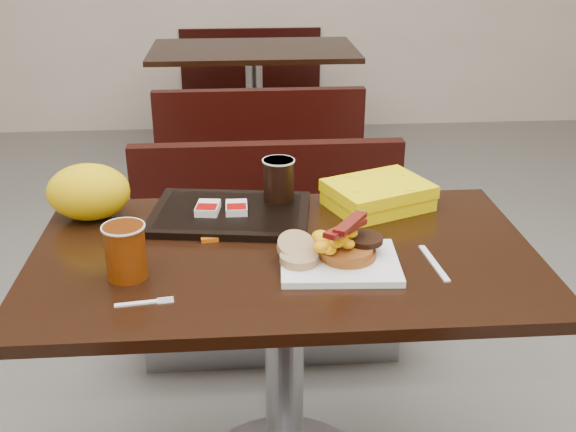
{
  "coord_description": "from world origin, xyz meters",
  "views": [
    {
      "loc": [
        -0.1,
        -1.45,
        1.5
      ],
      "look_at": [
        0.01,
        0.05,
        0.82
      ],
      "focal_mm": 42.64,
      "sensor_mm": 36.0,
      "label": 1
    }
  ],
  "objects": [
    {
      "name": "coffee_cup_near",
      "position": [
        -0.35,
        -0.1,
        0.81
      ],
      "size": [
        0.09,
        0.09,
        0.12
      ],
      "primitive_type": "cylinder",
      "rotation": [
        0.0,
        0.0,
        -0.08
      ],
      "color": "#9A3905",
      "rests_on": "table_near"
    },
    {
      "name": "knife",
      "position": [
        0.34,
        -0.09,
        0.75
      ],
      "size": [
        0.03,
        0.17,
        0.0
      ],
      "primitive_type": "cube",
      "rotation": [
        0.0,
        0.0,
        -1.49
      ],
      "color": "white",
      "rests_on": "table_near"
    },
    {
      "name": "bacon_strips",
      "position": [
        0.13,
        -0.09,
        0.85
      ],
      "size": [
        0.15,
        0.17,
        0.01
      ],
      "primitive_type": null,
      "rotation": [
        0.0,
        0.0,
        0.93
      ],
      "color": "#4C0506",
      "rests_on": "scrambled_eggs"
    },
    {
      "name": "muffin_top",
      "position": [
        0.02,
        -0.05,
        0.79
      ],
      "size": [
        0.11,
        0.11,
        0.05
      ],
      "primitive_type": "cylinder",
      "rotation": [
        0.38,
        0.0,
        0.28
      ],
      "color": "tan",
      "rests_on": "platter"
    },
    {
      "name": "hashbrown_sleeve_right",
      "position": [
        -0.11,
        0.2,
        0.78
      ],
      "size": [
        0.06,
        0.08,
        0.02
      ],
      "primitive_type": "cube",
      "rotation": [
        0.0,
        0.0,
        0.0
      ],
      "color": "silver",
      "rests_on": "tray"
    },
    {
      "name": "bench_far_n",
      "position": [
        0.0,
        3.3,
        0.36
      ],
      "size": [
        1.0,
        0.46,
        0.72
      ],
      "primitive_type": null,
      "color": "black",
      "rests_on": "floor"
    },
    {
      "name": "condiment_syrup",
      "position": [
        -0.18,
        0.07,
        0.76
      ],
      "size": [
        0.05,
        0.04,
        0.01
      ],
      "primitive_type": "cube",
      "rotation": [
        0.0,
        0.0,
        0.15
      ],
      "color": "#C05308",
      "rests_on": "table_near"
    },
    {
      "name": "fork",
      "position": [
        -0.32,
        -0.22,
        0.75
      ],
      "size": [
        0.12,
        0.04,
        0.0
      ],
      "primitive_type": null,
      "rotation": [
        0.0,
        0.0,
        0.13
      ],
      "color": "white",
      "rests_on": "table_near"
    },
    {
      "name": "tray",
      "position": [
        -0.13,
        0.2,
        0.76
      ],
      "size": [
        0.45,
        0.35,
        0.02
      ],
      "primitive_type": "cube",
      "rotation": [
        0.0,
        0.0,
        -0.14
      ],
      "color": "black",
      "rests_on": "table_near"
    },
    {
      "name": "condiment_ketchup",
      "position": [
        -0.06,
        0.07,
        0.75
      ],
      "size": [
        0.04,
        0.03,
        0.01
      ],
      "primitive_type": "cube",
      "rotation": [
        0.0,
        0.0,
        -0.05
      ],
      "color": "#8C0504",
      "rests_on": "table_near"
    },
    {
      "name": "coffee_cup_far",
      "position": [
        0.0,
        0.27,
        0.83
      ],
      "size": [
        0.1,
        0.1,
        0.11
      ],
      "primitive_type": "cylinder",
      "rotation": [
        0.0,
        0.0,
        0.31
      ],
      "color": "black",
      "rests_on": "tray"
    },
    {
      "name": "bench_far_s",
      "position": [
        0.0,
        1.9,
        0.36
      ],
      "size": [
        1.0,
        0.46,
        0.72
      ],
      "primitive_type": null,
      "color": "black",
      "rests_on": "floor"
    },
    {
      "name": "scrambled_eggs",
      "position": [
        0.11,
        -0.08,
        0.82
      ],
      "size": [
        0.11,
        0.1,
        0.05
      ],
      "primitive_type": "ellipsoid",
      "rotation": [
        0.0,
        0.0,
        0.28
      ],
      "color": "#FFAB05",
      "rests_on": "pancake_stack"
    },
    {
      "name": "sausage_patty",
      "position": [
        0.18,
        -0.05,
        0.8
      ],
      "size": [
        0.1,
        0.1,
        0.01
      ],
      "primitive_type": "cylinder",
      "rotation": [
        0.0,
        0.0,
        -0.18
      ],
      "color": "black",
      "rests_on": "pancake_stack"
    },
    {
      "name": "clamshell",
      "position": [
        0.27,
        0.24,
        0.79
      ],
      "size": [
        0.32,
        0.28,
        0.07
      ],
      "primitive_type": "cube",
      "rotation": [
        0.0,
        0.0,
        0.39
      ],
      "color": "#FEDE04",
      "rests_on": "table_near"
    },
    {
      "name": "paper_bag",
      "position": [
        -0.49,
        0.23,
        0.82
      ],
      "size": [
        0.24,
        0.2,
        0.15
      ],
      "primitive_type": "ellipsoid",
      "rotation": [
        0.0,
        0.0,
        0.24
      ],
      "color": "#F8AB08",
      "rests_on": "table_near"
    },
    {
      "name": "platter",
      "position": [
        0.12,
        -0.08,
        0.76
      ],
      "size": [
        0.28,
        0.22,
        0.02
      ],
      "primitive_type": "cube",
      "rotation": [
        0.0,
        0.0,
        -0.06
      ],
      "color": "white",
      "rests_on": "table_near"
    },
    {
      "name": "table_near",
      "position": [
        0.0,
        0.0,
        0.38
      ],
      "size": [
        1.2,
        0.7,
        0.75
      ],
      "primitive_type": null,
      "color": "black",
      "rests_on": "floor"
    },
    {
      "name": "bench_near_n",
      "position": [
        0.0,
        0.7,
        0.36
      ],
      "size": [
        1.0,
        0.46,
        0.72
      ],
      "primitive_type": null,
      "color": "black",
      "rests_on": "floor"
    },
    {
      "name": "table_far",
      "position": [
        0.0,
        2.6,
        0.38
      ],
      "size": [
        1.2,
        0.7,
        0.75
      ],
      "primitive_type": null,
      "color": "black",
      "rests_on": "floor"
    },
    {
      "name": "pancake_stack",
      "position": [
        0.14,
        -0.07,
        0.78
      ],
      "size": [
        0.16,
        0.16,
        0.03
      ],
      "primitive_type": "cylinder",
      "rotation": [
        0.0,
        0.0,
        0.28
      ],
      "color": "#904A18",
      "rests_on": "platter"
    },
    {
      "name": "hashbrown_sleeve_left",
      "position": [
        -0.19,
        0.2,
        0.78
      ],
      "size": [
        0.07,
        0.09,
        0.02
      ],
      "primitive_type": "cube",
      "rotation": [
        0.0,
        0.0,
        -0.13
      ],
      "color": "silver",
      "rests_on": "tray"
    },
    {
      "name": "muffin_bottom",
      "position": [
        0.03,
        -0.09,
        0.78
      ],
      "size": [
        0.1,
        0.1,
        0.02
      ],
      "primitive_type": "cylinder",
      "rotation": [
        0.0,
        0.0,
        -0.21
      ],
      "color": "tan",
      "rests_on": "platter"
    }
  ]
}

